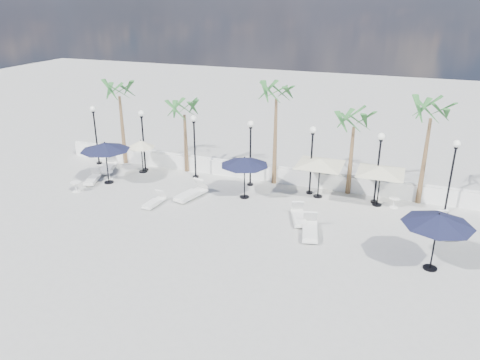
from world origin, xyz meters
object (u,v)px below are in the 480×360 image
(lounger_4, at_px, (310,230))
(parasol_cream_sq_a, at_px, (320,159))
(lounger_0, at_px, (93,179))
(parasol_navy_left, at_px, (105,147))
(lounger_2, at_px, (108,167))
(lounger_6, at_px, (446,227))
(lounger_3, at_px, (191,193))
(lounger_5, at_px, (299,217))
(parasol_navy_right, at_px, (438,220))
(parasol_cream_sq_b, at_px, (381,167))
(lounger_1, at_px, (154,202))
(parasol_navy_mid, at_px, (245,162))
(parasol_cream_small, at_px, (141,144))

(lounger_4, bearing_deg, parasol_cream_sq_a, 84.40)
(lounger_0, xyz_separation_m, parasol_navy_left, (0.95, 0.24, 2.00))
(parasol_navy_left, bearing_deg, lounger_0, -165.64)
(lounger_2, relative_size, lounger_6, 1.04)
(lounger_0, distance_m, lounger_3, 6.47)
(lounger_3, relative_size, lounger_6, 1.07)
(lounger_5, relative_size, parasol_navy_right, 0.71)
(lounger_3, xyz_separation_m, parasol_navy_right, (12.19, -3.01, 1.93))
(lounger_6, bearing_deg, lounger_2, 153.37)
(lounger_4, bearing_deg, parasol_cream_sq_b, 47.11)
(parasol_cream_sq_b, bearing_deg, parasol_navy_left, -171.38)
(lounger_5, bearing_deg, parasol_navy_left, 154.62)
(lounger_5, distance_m, parasol_cream_sq_a, 3.80)
(lounger_3, height_order, parasol_cream_sq_a, parasol_cream_sq_a)
(lounger_1, height_order, parasol_navy_left, parasol_navy_left)
(lounger_5, distance_m, parasol_navy_mid, 4.30)
(lounger_0, bearing_deg, lounger_1, -37.94)
(lounger_2, height_order, parasol_navy_left, parasol_navy_left)
(lounger_1, height_order, parasol_cream_sq_a, parasol_cream_sq_a)
(lounger_0, xyz_separation_m, parasol_navy_right, (18.66, -3.04, 1.98))
(lounger_0, bearing_deg, parasol_navy_left, -6.30)
(lounger_2, xyz_separation_m, lounger_4, (13.75, -3.87, -0.00))
(parasol_cream_sq_b, xyz_separation_m, parasol_cream_small, (-14.17, 0.00, -0.37))
(lounger_1, xyz_separation_m, lounger_5, (7.57, 0.87, 0.04))
(lounger_4, bearing_deg, parasol_navy_left, 157.56)
(lounger_2, relative_size, lounger_3, 0.97)
(parasol_navy_right, height_order, parasol_cream_small, parasol_navy_right)
(lounger_0, bearing_deg, parasol_navy_mid, -14.20)
(parasol_cream_sq_a, bearing_deg, lounger_5, -94.67)
(lounger_4, bearing_deg, parasol_navy_right, -24.85)
(lounger_0, distance_m, parasol_navy_right, 19.01)
(lounger_3, bearing_deg, parasol_navy_right, 1.14)
(parasol_navy_mid, bearing_deg, lounger_0, -173.54)
(lounger_5, bearing_deg, parasol_cream_sq_b, 22.92)
(parasol_navy_left, relative_size, parasol_cream_sq_b, 0.61)
(lounger_4, height_order, lounger_5, lounger_4)
(lounger_2, bearing_deg, lounger_0, -101.46)
(lounger_0, relative_size, parasol_cream_small, 0.87)
(parasol_navy_left, distance_m, parasol_navy_mid, 8.26)
(lounger_0, height_order, parasol_navy_left, parasol_navy_left)
(lounger_6, distance_m, parasol_navy_left, 18.48)
(parasol_navy_mid, xyz_separation_m, parasol_cream_sq_a, (3.74, 1.49, 0.12))
(lounger_4, bearing_deg, parasol_cream_small, 146.35)
(lounger_5, height_order, parasol_navy_right, parasol_navy_right)
(parasol_cream_sq_b, height_order, parasol_cream_small, parasol_cream_sq_b)
(lounger_4, xyz_separation_m, parasol_cream_small, (-11.58, 4.45, 1.53))
(lounger_5, xyz_separation_m, lounger_6, (6.67, 1.26, 0.02))
(parasol_navy_left, bearing_deg, parasol_cream_sq_b, 8.62)
(lounger_2, relative_size, parasol_navy_mid, 0.84)
(lounger_4, relative_size, lounger_5, 1.10)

